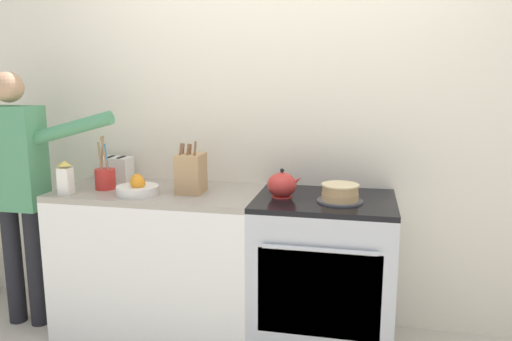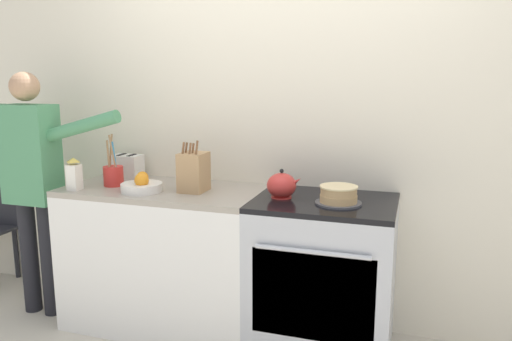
{
  "view_description": "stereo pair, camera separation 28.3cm",
  "coord_description": "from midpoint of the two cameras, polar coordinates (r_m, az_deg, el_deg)",
  "views": [
    {
      "loc": [
        0.5,
        -2.44,
        1.58
      ],
      "look_at": [
        -0.09,
        0.28,
        1.05
      ],
      "focal_mm": 35.0,
      "sensor_mm": 36.0,
      "label": 1
    },
    {
      "loc": [
        0.77,
        -2.37,
        1.58
      ],
      "look_at": [
        -0.09,
        0.28,
        1.05
      ],
      "focal_mm": 35.0,
      "sensor_mm": 36.0,
      "label": 2
    }
  ],
  "objects": [
    {
      "name": "wall_back",
      "position": [
        3.13,
        6.18,
        5.62
      ],
      "size": [
        8.0,
        0.04,
        2.6
      ],
      "color": "silver",
      "rests_on": "ground_plane"
    },
    {
      "name": "counter_cabinet",
      "position": [
        3.23,
        -7.79,
        -9.76
      ],
      "size": [
        1.22,
        0.62,
        0.9
      ],
      "color": "white",
      "rests_on": "ground_plane"
    },
    {
      "name": "stove_range",
      "position": [
        2.96,
        10.4,
        -11.83
      ],
      "size": [
        0.79,
        0.65,
        0.9
      ],
      "color": "#B7BABF",
      "rests_on": "ground_plane"
    },
    {
      "name": "layer_cake",
      "position": [
        2.74,
        12.36,
        -2.84
      ],
      "size": [
        0.25,
        0.25,
        0.1
      ],
      "color": "#4C4C51",
      "rests_on": "stove_range"
    },
    {
      "name": "tea_kettle",
      "position": [
        2.82,
        5.85,
        -1.75
      ],
      "size": [
        0.2,
        0.17,
        0.17
      ],
      "color": "red",
      "rests_on": "stove_range"
    },
    {
      "name": "knife_block",
      "position": [
        2.97,
        -4.45,
        -0.18
      ],
      "size": [
        0.15,
        0.18,
        0.31
      ],
      "color": "tan",
      "rests_on": "counter_cabinet"
    },
    {
      "name": "utensil_crock",
      "position": [
        3.21,
        -13.59,
        -0.49
      ],
      "size": [
        0.12,
        0.12,
        0.33
      ],
      "color": "red",
      "rests_on": "counter_cabinet"
    },
    {
      "name": "fruit_bowl",
      "position": [
        3.02,
        -10.34,
        -1.64
      ],
      "size": [
        0.25,
        0.25,
        0.11
      ],
      "color": "silver",
      "rests_on": "counter_cabinet"
    },
    {
      "name": "toaster",
      "position": [
        3.42,
        -12.26,
        0.43
      ],
      "size": [
        0.21,
        0.13,
        0.16
      ],
      "color": "silver",
      "rests_on": "counter_cabinet"
    },
    {
      "name": "milk_carton",
      "position": [
        3.14,
        -17.69,
        -0.48
      ],
      "size": [
        0.07,
        0.07,
        0.2
      ],
      "color": "white",
      "rests_on": "counter_cabinet"
    },
    {
      "name": "person_baker",
      "position": [
        3.46,
        -22.02,
        -0.37
      ],
      "size": [
        0.92,
        0.2,
        1.6
      ],
      "rotation": [
        0.0,
        0.0,
        0.02
      ],
      "color": "black",
      "rests_on": "ground_plane"
    }
  ]
}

